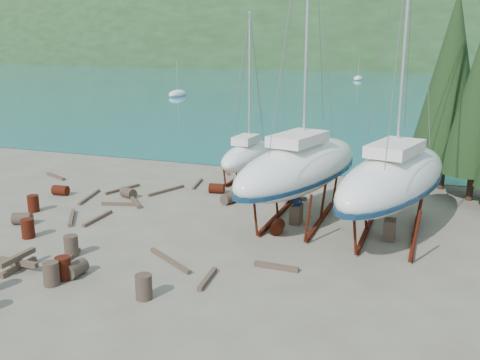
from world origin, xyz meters
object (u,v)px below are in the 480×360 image
(small_sailboat_shore, at_px, (247,155))
(worker, at_px, (297,207))
(large_sailboat_near, at_px, (300,167))
(large_sailboat_far, at_px, (394,178))

(small_sailboat_shore, height_order, worker, small_sailboat_shore)
(large_sailboat_near, bearing_deg, large_sailboat_far, 4.13)
(large_sailboat_near, xyz_separation_m, small_sailboat_shore, (-4.94, 6.25, -1.01))
(large_sailboat_far, relative_size, worker, 9.64)
(large_sailboat_far, height_order, small_sailboat_shore, large_sailboat_far)
(large_sailboat_near, height_order, worker, large_sailboat_near)
(small_sailboat_shore, bearing_deg, worker, -50.48)
(large_sailboat_far, bearing_deg, small_sailboat_shore, 158.24)
(small_sailboat_shore, relative_size, worker, 6.02)
(worker, bearing_deg, large_sailboat_far, -60.38)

